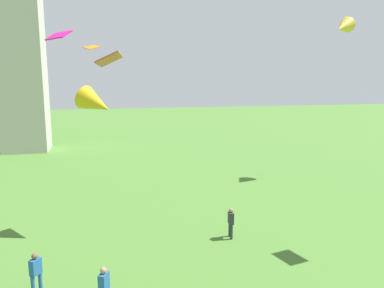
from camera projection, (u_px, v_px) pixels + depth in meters
person_0 at (231, 221)px, 19.90m from camera, size 0.30×0.52×1.69m
person_4 at (104, 286)px, 13.52m from camera, size 0.44×0.52×1.73m
person_5 at (36, 271)px, 14.61m from camera, size 0.48×0.52×1.74m
kite_flying_0 at (96, 103)px, 20.21m from camera, size 2.58×2.56×1.94m
kite_flying_3 at (59, 35)px, 20.77m from camera, size 1.60×1.58×0.62m
kite_flying_4 at (343, 27)px, 31.36m from camera, size 2.62×2.33×1.89m
kite_flying_5 at (109, 59)px, 16.10m from camera, size 1.32×1.74×0.65m
kite_flying_7 at (92, 47)px, 24.38m from camera, size 1.14×1.07×0.41m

